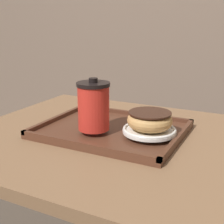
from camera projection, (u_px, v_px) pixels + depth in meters
The scene contains 6 objects.
cafe_table at pixel (102, 190), 0.98m from camera, with size 0.79×0.73×0.75m.
serving_tray at pixel (112, 130), 0.93m from camera, with size 0.41×0.33×0.02m.
coffee_cup_front at pixel (94, 106), 0.87m from camera, with size 0.09×0.09×0.15m.
plate_with_chocolate_donut at pixel (149, 130), 0.86m from camera, with size 0.15×0.15×0.01m.
donut_chocolate_glazed at pixel (150, 120), 0.85m from camera, with size 0.12×0.12×0.05m.
spoon at pixel (91, 116), 1.00m from camera, with size 0.03×0.16×0.01m.
Camera 1 is at (0.42, -0.77, 1.07)m, focal length 50.00 mm.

